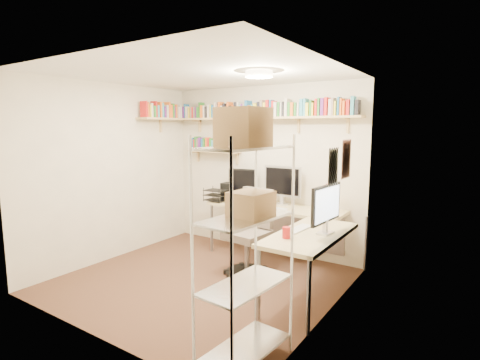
# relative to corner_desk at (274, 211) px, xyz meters

# --- Properties ---
(ground) EXTENTS (3.20, 3.20, 0.00)m
(ground) POSITION_rel_corner_desk_xyz_m (-0.51, -0.96, -0.76)
(ground) COLOR #4B2820
(ground) RESTS_ON ground
(room_shell) EXTENTS (3.24, 3.04, 2.52)m
(room_shell) POSITION_rel_corner_desk_xyz_m (-0.51, -0.95, 0.78)
(room_shell) COLOR #EFE2C2
(room_shell) RESTS_ON ground
(wall_shelves) EXTENTS (3.12, 1.09, 0.80)m
(wall_shelves) POSITION_rel_corner_desk_xyz_m (-0.92, 0.34, 1.26)
(wall_shelves) COLOR tan
(wall_shelves) RESTS_ON ground
(corner_desk) EXTENTS (2.35, 2.01, 1.34)m
(corner_desk) POSITION_rel_corner_desk_xyz_m (0.00, 0.00, 0.00)
(corner_desk) COLOR beige
(corner_desk) RESTS_ON ground
(office_chair) EXTENTS (0.58, 0.59, 1.10)m
(office_chair) POSITION_rel_corner_desk_xyz_m (-0.12, -0.42, -0.30)
(office_chair) COLOR black
(office_chair) RESTS_ON ground
(wire_rack) EXTENTS (0.46, 0.82, 2.03)m
(wire_rack) POSITION_rel_corner_desk_xyz_m (0.85, -2.05, 0.64)
(wire_rack) COLOR silver
(wire_rack) RESTS_ON ground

